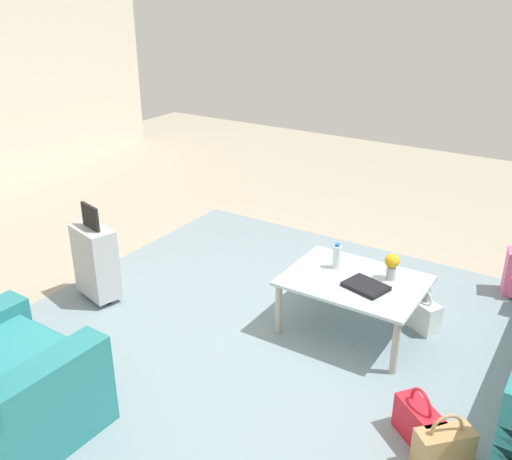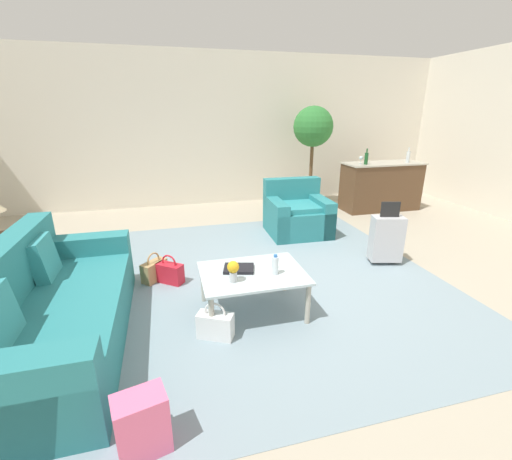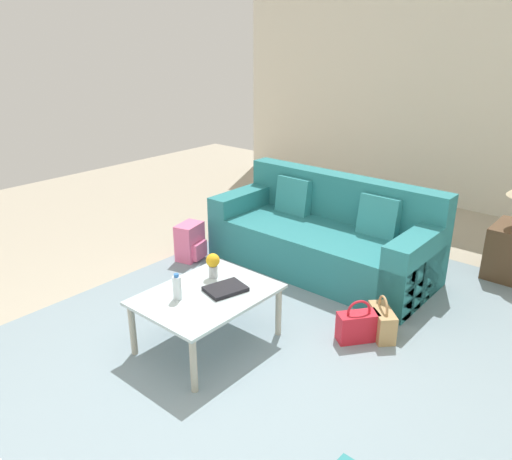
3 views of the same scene
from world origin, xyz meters
TOP-DOWN VIEW (x-y plane):
  - ground_plane at (0.00, 0.00)m, footprint 12.00×12.00m
  - wall_back at (0.00, 4.06)m, footprint 10.24×0.12m
  - area_rug at (-0.60, 0.20)m, footprint 5.20×4.40m
  - couch at (-2.20, -0.60)m, footprint 0.98×2.27m
  - armchair at (0.90, 1.67)m, footprint 0.99×0.93m
  - coffee_table at (-0.40, -0.50)m, footprint 1.01×0.76m
  - water_bottle at (-0.20, -0.60)m, footprint 0.06×0.06m
  - coffee_table_book at (-0.52, -0.42)m, footprint 0.34×0.29m
  - flower_vase at (-0.62, -0.65)m, footprint 0.11×0.11m
  - bar_console at (3.10, 2.60)m, footprint 1.60×0.65m
  - wine_glass_leftmost at (2.55, 2.55)m, footprint 0.08×0.08m
  - wine_glass_left_of_centre at (3.65, 2.58)m, footprint 0.08×0.08m
  - wine_bottle_green at (2.62, 2.48)m, footprint 0.07×0.07m
  - wine_bottle_clear at (3.56, 2.48)m, footprint 0.07×0.07m
  - suitcase_silver at (1.60, 0.20)m, footprint 0.44×0.31m
  - handbag_red at (-1.20, 0.36)m, footprint 0.34×0.31m
  - handbag_white at (-0.83, -0.83)m, footprint 0.35×0.27m
  - handbag_tan at (-1.37, 0.47)m, footprint 0.32×0.33m
  - backpack_pink at (-1.40, -1.79)m, footprint 0.34×0.30m
  - potted_ficus at (1.80, 3.20)m, footprint 0.80×0.80m

SIDE VIEW (x-z plane):
  - ground_plane at x=0.00m, z-range 0.00..0.00m
  - area_rug at x=-0.60m, z-range 0.00..0.01m
  - handbag_red at x=-1.20m, z-range -0.05..0.31m
  - handbag_white at x=-0.83m, z-range -0.05..0.31m
  - handbag_tan at x=-1.37m, z-range -0.05..0.31m
  - backpack_pink at x=-1.40m, z-range -0.01..0.39m
  - armchair at x=0.90m, z-range -0.14..0.74m
  - couch at x=-2.20m, z-range -0.15..0.77m
  - suitcase_silver at x=1.60m, z-range -0.07..0.78m
  - coffee_table at x=-0.40m, z-range 0.17..0.62m
  - coffee_table_book at x=-0.52m, z-range 0.45..0.48m
  - bar_console at x=3.10m, z-range 0.02..0.98m
  - water_bottle at x=-0.20m, z-range 0.44..0.64m
  - flower_vase at x=-0.62m, z-range 0.47..0.67m
  - wine_glass_leftmost at x=2.55m, z-range 1.00..1.15m
  - wine_glass_left_of_centre at x=3.65m, z-range 1.00..1.15m
  - wine_bottle_green at x=2.62m, z-range 0.93..1.23m
  - wine_bottle_clear at x=3.56m, z-range 0.93..1.23m
  - potted_ficus at x=1.80m, z-range 0.46..2.51m
  - wall_back at x=0.00m, z-range 0.00..3.10m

